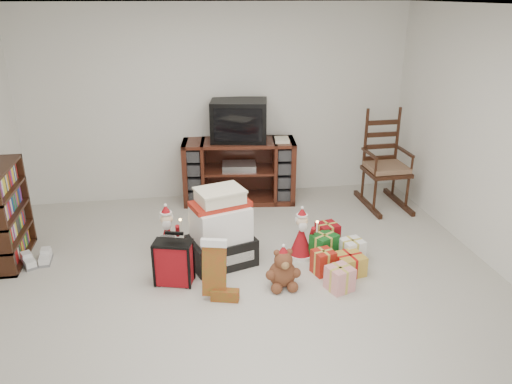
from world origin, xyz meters
TOP-DOWN VIEW (x-y plane):
  - room at (0.00, 0.00)m, footprint 5.01×5.01m
  - tv_stand at (0.22, 2.21)m, footprint 1.50×0.69m
  - bookshelf at (-2.33, 1.04)m, footprint 0.28×0.83m
  - rocking_chair at (2.05, 1.80)m, footprint 0.53×0.86m
  - gift_pile at (-0.19, 0.59)m, footprint 0.74×0.63m
  - red_suitcase at (-0.67, 0.27)m, footprint 0.37×0.26m
  - stocking at (-0.31, -0.03)m, footprint 0.30×0.19m
  - teddy_bear at (0.33, 0.05)m, footprint 0.26×0.23m
  - santa_figurine at (0.65, 0.58)m, footprint 0.27×0.26m
  - mrs_claus_figurine at (-0.73, 0.82)m, footprint 0.29×0.27m
  - sneaker_pair at (-2.06, 0.88)m, footprint 0.33×0.27m
  - gift_cluster at (0.94, 0.32)m, footprint 0.68×0.95m
  - crt_television at (0.23, 2.25)m, footprint 0.78×0.63m

SIDE VIEW (x-z plane):
  - sneaker_pair at x=-2.06m, z-range 0.00..0.09m
  - gift_cluster at x=0.94m, z-range 0.00..0.23m
  - teddy_bear at x=0.33m, z-range -0.02..0.36m
  - santa_figurine at x=0.65m, z-range -0.06..0.50m
  - red_suitcase at x=-0.67m, z-range -0.03..0.48m
  - mrs_claus_figurine at x=-0.73m, z-range -0.07..0.52m
  - stocking at x=-0.31m, z-range 0.00..0.59m
  - gift_pile at x=-0.19m, z-range -0.05..0.75m
  - tv_stand at x=0.22m, z-range 0.00..0.83m
  - rocking_chair at x=2.05m, z-range -0.20..1.09m
  - bookshelf at x=-2.33m, z-range -0.02..1.00m
  - crt_television at x=0.23m, z-range 0.82..1.34m
  - room at x=0.00m, z-range -0.01..2.51m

